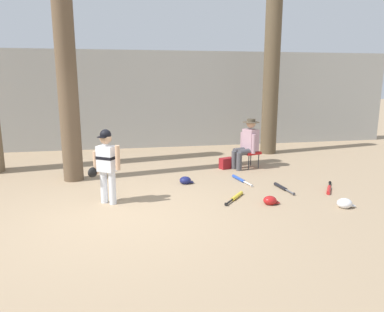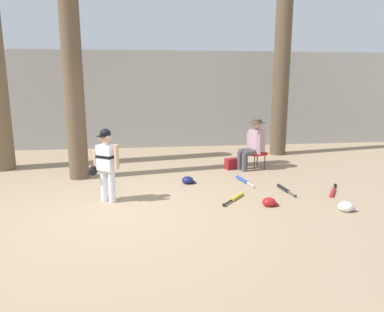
{
  "view_description": "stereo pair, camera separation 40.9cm",
  "coord_description": "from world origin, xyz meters",
  "px_view_note": "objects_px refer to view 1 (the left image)",
  "views": [
    {
      "loc": [
        0.06,
        -5.5,
        2.13
      ],
      "look_at": [
        1.28,
        0.86,
        0.75
      ],
      "focal_mm": 33.85,
      "sensor_mm": 36.0,
      "label": 1
    },
    {
      "loc": [
        0.46,
        -5.56,
        2.13
      ],
      "look_at": [
        1.28,
        0.86,
        0.75
      ],
      "focal_mm": 33.85,
      "sensor_mm": 36.0,
      "label": 2
    }
  ],
  "objects_px": {
    "bat_red_barrel": "(329,189)",
    "batting_helmet_navy": "(185,180)",
    "bat_blue_youth": "(240,179)",
    "folding_stool": "(250,153)",
    "bat_black_composite": "(282,187)",
    "tree_near_player": "(65,46)",
    "batting_helmet_white": "(345,203)",
    "young_ballplayer": "(106,162)",
    "batting_helmet_red": "(270,201)",
    "tree_behind_spectator": "(271,78)",
    "bat_yellow_trainer": "(236,197)",
    "handbag_beside_stool": "(227,163)",
    "seated_spectator": "(247,142)"
  },
  "relations": [
    {
      "from": "batting_helmet_white",
      "to": "tree_behind_spectator",
      "type": "bearing_deg",
      "value": 83.35
    },
    {
      "from": "bat_blue_youth",
      "to": "batting_helmet_white",
      "type": "relative_size",
      "value": 2.7
    },
    {
      "from": "batting_helmet_white",
      "to": "bat_red_barrel",
      "type": "bearing_deg",
      "value": 73.72
    },
    {
      "from": "folding_stool",
      "to": "bat_black_composite",
      "type": "bearing_deg",
      "value": -89.33
    },
    {
      "from": "tree_behind_spectator",
      "to": "batting_helmet_red",
      "type": "relative_size",
      "value": 17.66
    },
    {
      "from": "seated_spectator",
      "to": "bat_blue_youth",
      "type": "relative_size",
      "value": 1.48
    },
    {
      "from": "young_ballplayer",
      "to": "batting_helmet_navy",
      "type": "xyz_separation_m",
      "value": [
        1.54,
        0.94,
        -0.67
      ]
    },
    {
      "from": "tree_behind_spectator",
      "to": "batting_helmet_white",
      "type": "xyz_separation_m",
      "value": [
        -0.54,
        -4.62,
        -2.09
      ]
    },
    {
      "from": "seated_spectator",
      "to": "bat_yellow_trainer",
      "type": "xyz_separation_m",
      "value": [
        -0.96,
        -2.17,
        -0.61
      ]
    },
    {
      "from": "bat_red_barrel",
      "to": "young_ballplayer",
      "type": "bearing_deg",
      "value": 179.12
    },
    {
      "from": "bat_yellow_trainer",
      "to": "batting_helmet_navy",
      "type": "xyz_separation_m",
      "value": [
        -0.74,
        1.12,
        0.04
      ]
    },
    {
      "from": "bat_red_barrel",
      "to": "bat_blue_youth",
      "type": "bearing_deg",
      "value": 146.3
    },
    {
      "from": "bat_yellow_trainer",
      "to": "bat_blue_youth",
      "type": "xyz_separation_m",
      "value": [
        0.44,
        1.11,
        0.0
      ]
    },
    {
      "from": "handbag_beside_stool",
      "to": "bat_black_composite",
      "type": "xyz_separation_m",
      "value": [
        0.6,
        -1.84,
        -0.1
      ]
    },
    {
      "from": "bat_red_barrel",
      "to": "batting_helmet_red",
      "type": "distance_m",
      "value": 1.53
    },
    {
      "from": "young_ballplayer",
      "to": "bat_yellow_trainer",
      "type": "bearing_deg",
      "value": -4.58
    },
    {
      "from": "tree_behind_spectator",
      "to": "young_ballplayer",
      "type": "xyz_separation_m",
      "value": [
        -4.48,
        -3.64,
        -1.42
      ]
    },
    {
      "from": "folding_stool",
      "to": "bat_red_barrel",
      "type": "distance_m",
      "value": 2.28
    },
    {
      "from": "seated_spectator",
      "to": "bat_black_composite",
      "type": "height_order",
      "value": "seated_spectator"
    },
    {
      "from": "bat_black_composite",
      "to": "bat_yellow_trainer",
      "type": "bearing_deg",
      "value": -159.95
    },
    {
      "from": "young_ballplayer",
      "to": "batting_helmet_red",
      "type": "xyz_separation_m",
      "value": [
        2.77,
        -0.59,
        -0.68
      ]
    },
    {
      "from": "young_ballplayer",
      "to": "batting_helmet_white",
      "type": "bearing_deg",
      "value": -14.0
    },
    {
      "from": "tree_near_player",
      "to": "young_ballplayer",
      "type": "xyz_separation_m",
      "value": [
        0.77,
        -1.69,
        -2.03
      ]
    },
    {
      "from": "handbag_beside_stool",
      "to": "batting_helmet_red",
      "type": "xyz_separation_m",
      "value": [
        0.02,
        -2.64,
        -0.06
      ]
    },
    {
      "from": "tree_behind_spectator",
      "to": "bat_black_composite",
      "type": "distance_m",
      "value": 4.19
    },
    {
      "from": "bat_black_composite",
      "to": "batting_helmet_red",
      "type": "relative_size",
      "value": 2.59
    },
    {
      "from": "seated_spectator",
      "to": "bat_black_composite",
      "type": "xyz_separation_m",
      "value": [
        0.11,
        -1.78,
        -0.61
      ]
    },
    {
      "from": "folding_stool",
      "to": "bat_black_composite",
      "type": "xyz_separation_m",
      "value": [
        0.02,
        -1.81,
        -0.33
      ]
    },
    {
      "from": "batting_helmet_white",
      "to": "batting_helmet_red",
      "type": "bearing_deg",
      "value": 161.42
    },
    {
      "from": "tree_behind_spectator",
      "to": "batting_helmet_navy",
      "type": "distance_m",
      "value": 4.5
    },
    {
      "from": "tree_behind_spectator",
      "to": "batting_helmet_navy",
      "type": "relative_size",
      "value": 17.18
    },
    {
      "from": "tree_near_player",
      "to": "bat_black_composite",
      "type": "distance_m",
      "value": 5.17
    },
    {
      "from": "handbag_beside_stool",
      "to": "batting_helmet_navy",
      "type": "relative_size",
      "value": 1.2
    },
    {
      "from": "folding_stool",
      "to": "bat_yellow_trainer",
      "type": "xyz_separation_m",
      "value": [
        -1.05,
        -2.2,
        -0.33
      ]
    },
    {
      "from": "batting_helmet_navy",
      "to": "bat_black_composite",
      "type": "bearing_deg",
      "value": -21.99
    },
    {
      "from": "young_ballplayer",
      "to": "handbag_beside_stool",
      "type": "xyz_separation_m",
      "value": [
        2.75,
        2.05,
        -0.61
      ]
    },
    {
      "from": "bat_red_barrel",
      "to": "batting_helmet_navy",
      "type": "bearing_deg",
      "value": 159.36
    },
    {
      "from": "batting_helmet_white",
      "to": "batting_helmet_navy",
      "type": "bearing_deg",
      "value": 141.28
    },
    {
      "from": "tree_behind_spectator",
      "to": "bat_yellow_trainer",
      "type": "relative_size",
      "value": 7.96
    },
    {
      "from": "tree_near_player",
      "to": "batting_helmet_white",
      "type": "height_order",
      "value": "tree_near_player"
    },
    {
      "from": "bat_red_barrel",
      "to": "handbag_beside_stool",
      "type": "bearing_deg",
      "value": 124.54
    },
    {
      "from": "tree_behind_spectator",
      "to": "batting_helmet_red",
      "type": "bearing_deg",
      "value": -112.05
    },
    {
      "from": "handbag_beside_stool",
      "to": "batting_helmet_red",
      "type": "relative_size",
      "value": 1.23
    },
    {
      "from": "bat_red_barrel",
      "to": "batting_helmet_red",
      "type": "bearing_deg",
      "value": -160.01
    },
    {
      "from": "bat_red_barrel",
      "to": "batting_helmet_red",
      "type": "xyz_separation_m",
      "value": [
        -1.44,
        -0.52,
        0.04
      ]
    },
    {
      "from": "bat_yellow_trainer",
      "to": "batting_helmet_red",
      "type": "bearing_deg",
      "value": -39.81
    },
    {
      "from": "bat_black_composite",
      "to": "bat_blue_youth",
      "type": "relative_size",
      "value": 0.88
    },
    {
      "from": "young_ballplayer",
      "to": "bat_yellow_trainer",
      "type": "xyz_separation_m",
      "value": [
        2.28,
        -0.18,
        -0.71
      ]
    },
    {
      "from": "bat_yellow_trainer",
      "to": "tree_near_player",
      "type": "bearing_deg",
      "value": 148.44
    },
    {
      "from": "handbag_beside_stool",
      "to": "young_ballplayer",
      "type": "bearing_deg",
      "value": -143.32
    }
  ]
}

